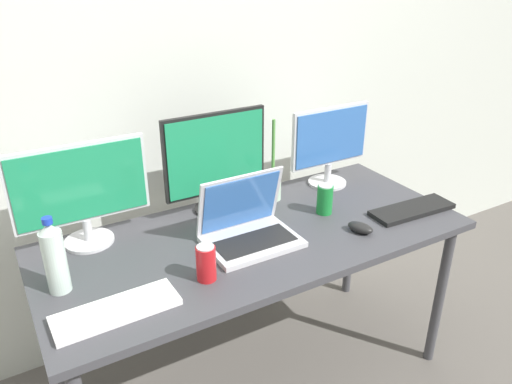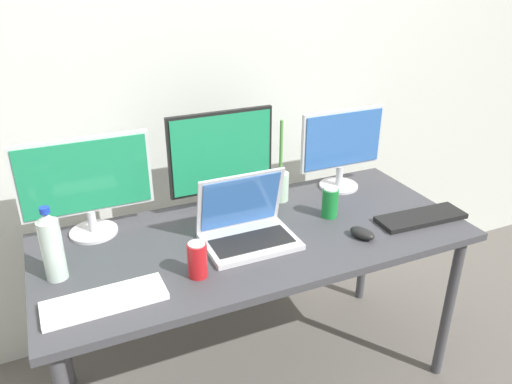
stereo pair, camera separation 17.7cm
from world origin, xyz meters
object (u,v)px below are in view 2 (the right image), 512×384
at_px(keyboard_aux, 421,217).
at_px(mouse_by_keyboard, 362,233).
at_px(laptop_silver, 246,226).
at_px(monitor_left, 86,183).
at_px(water_bottle, 52,246).
at_px(soda_can_by_laptop, 197,260).
at_px(work_desk, 256,248).
at_px(keyboard_main, 105,301).
at_px(soda_can_near_keyboard, 330,203).
at_px(monitor_center, 222,159).
at_px(bamboo_vase, 280,184).
at_px(monitor_right, 342,146).

height_order(keyboard_aux, mouse_by_keyboard, mouse_by_keyboard).
bearing_deg(laptop_silver, monitor_left, 151.57).
distance_m(water_bottle, soda_can_by_laptop, 0.47).
relative_size(work_desk, keyboard_main, 4.40).
distance_m(laptop_silver, soda_can_near_keyboard, 0.39).
distance_m(monitor_center, soda_can_near_keyboard, 0.48).
xyz_separation_m(work_desk, laptop_silver, (-0.05, -0.02, 0.12)).
xyz_separation_m(soda_can_near_keyboard, soda_can_by_laptop, (-0.63, -0.18, 0.00)).
bearing_deg(keyboard_aux, soda_can_near_keyboard, 154.05).
distance_m(soda_can_near_keyboard, bamboo_vase, 0.25).
height_order(laptop_silver, water_bottle, water_bottle).
bearing_deg(laptop_silver, soda_can_near_keyboard, 5.07).
bearing_deg(keyboard_main, keyboard_aux, 0.07).
distance_m(mouse_by_keyboard, bamboo_vase, 0.45).
distance_m(monitor_left, keyboard_aux, 1.32).
bearing_deg(bamboo_vase, keyboard_main, -152.26).
relative_size(monitor_right, keyboard_aux, 1.08).
bearing_deg(monitor_right, monitor_left, 178.93).
bearing_deg(mouse_by_keyboard, monitor_right, 47.02).
bearing_deg(water_bottle, soda_can_near_keyboard, 0.29).
xyz_separation_m(monitor_left, laptop_silver, (0.52, -0.28, -0.16)).
bearing_deg(keyboard_main, monitor_left, 85.14).
bearing_deg(monitor_right, keyboard_aux, -71.85).
relative_size(work_desk, monitor_right, 4.06).
xyz_separation_m(water_bottle, soda_can_near_keyboard, (1.06, 0.01, -0.06)).
xyz_separation_m(mouse_by_keyboard, water_bottle, (-1.08, 0.20, 0.10)).
bearing_deg(keyboard_aux, monitor_center, 151.51).
xyz_separation_m(work_desk, bamboo_vase, (0.22, 0.23, 0.14)).
xyz_separation_m(laptop_silver, bamboo_vase, (0.27, 0.25, 0.02)).
height_order(work_desk, monitor_right, monitor_right).
xyz_separation_m(monitor_left, keyboard_main, (-0.03, -0.46, -0.21)).
bearing_deg(bamboo_vase, monitor_center, 174.22).
bearing_deg(soda_can_by_laptop, bamboo_vase, 38.55).
bearing_deg(monitor_left, soda_can_near_keyboard, -15.31).
distance_m(monitor_right, mouse_by_keyboard, 0.50).
bearing_deg(laptop_silver, keyboard_main, -162.26).
bearing_deg(bamboo_vase, monitor_left, 177.96).
bearing_deg(keyboard_main, mouse_by_keyboard, -0.81).
height_order(monitor_left, mouse_by_keyboard, monitor_left).
xyz_separation_m(keyboard_main, mouse_by_keyboard, (0.96, 0.01, 0.01)).
bearing_deg(mouse_by_keyboard, bamboo_vase, 86.99).
bearing_deg(soda_can_near_keyboard, bamboo_vase, 117.97).
distance_m(laptop_silver, mouse_by_keyboard, 0.44).
distance_m(monitor_center, keyboard_main, 0.75).
bearing_deg(soda_can_by_laptop, keyboard_main, -175.35).
bearing_deg(monitor_right, soda_can_near_keyboard, -130.17).
relative_size(monitor_right, soda_can_near_keyboard, 3.22).
height_order(work_desk, soda_can_by_laptop, soda_can_by_laptop).
bearing_deg(laptop_silver, work_desk, 24.59).
distance_m(monitor_left, soda_can_by_laptop, 0.54).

